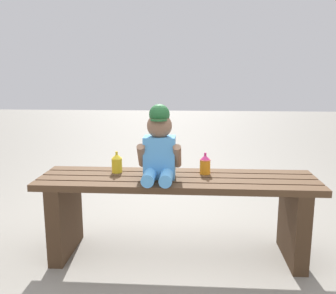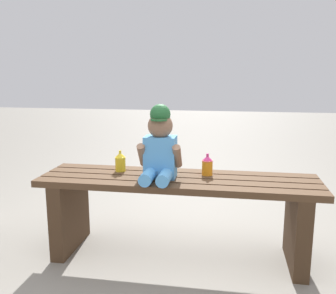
{
  "view_description": "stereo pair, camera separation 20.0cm",
  "coord_description": "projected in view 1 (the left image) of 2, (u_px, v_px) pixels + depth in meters",
  "views": [
    {
      "loc": [
        0.08,
        -2.01,
        1.05
      ],
      "look_at": [
        -0.05,
        -0.05,
        0.65
      ],
      "focal_mm": 40.21,
      "sensor_mm": 36.0,
      "label": 1
    },
    {
      "loc": [
        0.28,
        -1.98,
        1.05
      ],
      "look_at": [
        -0.05,
        -0.05,
        0.65
      ],
      "focal_mm": 40.21,
      "sensor_mm": 36.0,
      "label": 2
    }
  ],
  "objects": [
    {
      "name": "ground_plane",
      "position": [
        177.0,
        255.0,
        2.18
      ],
      "size": [
        16.0,
        16.0,
        0.0
      ],
      "primitive_type": "plane",
      "color": "gray"
    },
    {
      "name": "park_bench",
      "position": [
        177.0,
        204.0,
        2.11
      ],
      "size": [
        1.54,
        0.4,
        0.47
      ],
      "color": "#513823",
      "rests_on": "ground_plane"
    },
    {
      "name": "child_figure",
      "position": [
        159.0,
        147.0,
        2.03
      ],
      "size": [
        0.23,
        0.27,
        0.4
      ],
      "color": "#59A5E5",
      "rests_on": "park_bench"
    },
    {
      "name": "sippy_cup_left",
      "position": [
        117.0,
        163.0,
        2.17
      ],
      "size": [
        0.06,
        0.06,
        0.12
      ],
      "color": "yellow",
      "rests_on": "park_bench"
    },
    {
      "name": "sippy_cup_right",
      "position": [
        205.0,
        164.0,
        2.14
      ],
      "size": [
        0.06,
        0.06,
        0.12
      ],
      "color": "orange",
      "rests_on": "park_bench"
    }
  ]
}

